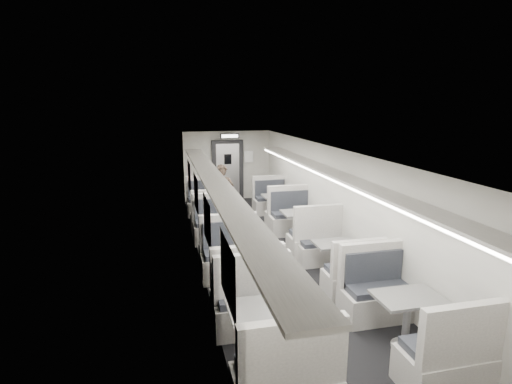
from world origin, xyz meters
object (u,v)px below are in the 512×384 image
booth_left_b (221,237)px  booth_right_c (335,259)px  booth_left_c (239,276)px  booth_left_a (208,209)px  exit_sign (230,136)px  booth_left_d (266,335)px  booth_right_b (302,228)px  booth_right_d (406,321)px  booth_right_a (278,207)px  vestibule_door (228,171)px  passenger (223,196)px

booth_left_b → booth_right_c: 2.67m
booth_left_c → booth_right_c: size_ratio=1.13×
booth_left_a → exit_sign: 2.99m
booth_left_d → exit_sign: (1.00, 8.60, 1.86)m
booth_right_b → booth_left_c: bearing=-130.5°
exit_sign → booth_right_d: bearing=-83.4°
booth_left_a → booth_right_c: bearing=-64.7°
booth_left_c → booth_right_a: (2.00, 4.40, -0.03)m
booth_left_d → vestibule_door: vestibule_door is taller
booth_right_d → vestibule_door: size_ratio=1.06×
booth_left_d → exit_sign: bearing=83.4°
booth_right_b → booth_right_d: size_ratio=1.04×
booth_left_a → booth_left_b: 2.47m
booth_left_c → booth_right_d: bearing=-44.4°
vestibule_door → exit_sign: 1.33m
booth_right_c → booth_right_a: bearing=90.0°
booth_right_b → booth_right_d: bearing=-90.0°
booth_right_a → booth_right_c: 3.99m
booth_right_c → passenger: 4.13m
booth_right_a → vestibule_door: 3.07m
booth_right_b → exit_sign: bearing=102.8°
booth_left_a → booth_left_c: size_ratio=0.95×
passenger → exit_sign: bearing=86.9°
booth_left_c → booth_right_a: size_ratio=1.08×
booth_right_c → booth_right_d: booth_right_d is taller
booth_right_a → booth_right_c: size_ratio=1.05×
booth_right_d → passenger: passenger is taller
booth_left_c → vestibule_door: 7.32m
booth_right_c → booth_left_a: bearing=115.3°
booth_left_a → booth_left_b: size_ratio=0.99×
booth_right_b → exit_sign: size_ratio=3.74×
vestibule_door → booth_left_d: bearing=-96.3°
passenger → vestibule_door: size_ratio=0.82×
booth_left_b → booth_right_a: size_ratio=1.03×
booth_left_a → exit_sign: bearing=64.4°
vestibule_door → exit_sign: (0.00, -0.49, 1.24)m
booth_right_c → passenger: bearing=113.6°
booth_left_d → booth_right_d: bearing=-2.7°
booth_left_d → booth_right_d: booth_left_d is taller
booth_left_b → booth_right_d: 4.59m
booth_left_b → booth_right_b: 2.01m
booth_right_a → booth_right_c: (0.00, -3.99, -0.02)m
booth_left_c → booth_right_c: (2.00, 0.41, -0.05)m
booth_left_c → vestibule_door: vestibule_door is taller
booth_right_a → booth_right_b: bearing=-90.0°
booth_right_b → booth_right_c: size_ratio=1.13×
passenger → booth_left_c: bearing=-83.9°
booth_right_a → booth_right_b: 2.06m
booth_left_b → booth_left_c: (0.00, -2.18, 0.02)m
booth_left_d → booth_right_b: size_ratio=1.01×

